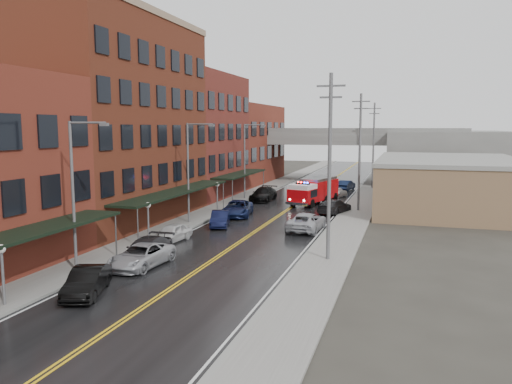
# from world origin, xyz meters

# --- Properties ---
(ground) EXTENTS (220.00, 220.00, 0.00)m
(ground) POSITION_xyz_m (0.00, 0.00, 0.00)
(ground) COLOR #2D2B26
(ground) RESTS_ON ground
(road) EXTENTS (11.00, 160.00, 0.02)m
(road) POSITION_xyz_m (0.00, 30.00, 0.01)
(road) COLOR black
(road) RESTS_ON ground
(sidewalk_left) EXTENTS (3.00, 160.00, 0.15)m
(sidewalk_left) POSITION_xyz_m (-7.30, 30.00, 0.07)
(sidewalk_left) COLOR slate
(sidewalk_left) RESTS_ON ground
(sidewalk_right) EXTENTS (3.00, 160.00, 0.15)m
(sidewalk_right) POSITION_xyz_m (7.30, 30.00, 0.07)
(sidewalk_right) COLOR slate
(sidewalk_right) RESTS_ON ground
(curb_left) EXTENTS (0.30, 160.00, 0.15)m
(curb_left) POSITION_xyz_m (-5.65, 30.00, 0.07)
(curb_left) COLOR gray
(curb_left) RESTS_ON ground
(curb_right) EXTENTS (0.30, 160.00, 0.15)m
(curb_right) POSITION_xyz_m (5.65, 30.00, 0.07)
(curb_right) COLOR gray
(curb_right) RESTS_ON ground
(brick_building_b) EXTENTS (9.00, 20.00, 18.00)m
(brick_building_b) POSITION_xyz_m (-13.30, 23.00, 9.00)
(brick_building_b) COLOR #542516
(brick_building_b) RESTS_ON ground
(brick_building_c) EXTENTS (9.00, 15.00, 15.00)m
(brick_building_c) POSITION_xyz_m (-13.30, 40.50, 7.50)
(brick_building_c) COLOR maroon
(brick_building_c) RESTS_ON ground
(brick_building_far) EXTENTS (9.00, 20.00, 12.00)m
(brick_building_far) POSITION_xyz_m (-13.30, 58.00, 6.00)
(brick_building_far) COLOR maroon
(brick_building_far) RESTS_ON ground
(tan_building) EXTENTS (14.00, 22.00, 5.00)m
(tan_building) POSITION_xyz_m (16.00, 40.00, 2.50)
(tan_building) COLOR #8A654A
(tan_building) RESTS_ON ground
(right_far_block) EXTENTS (18.00, 30.00, 8.00)m
(right_far_block) POSITION_xyz_m (18.00, 70.00, 4.00)
(right_far_block) COLOR slate
(right_far_block) RESTS_ON ground
(awning_0) EXTENTS (2.60, 16.00, 3.09)m
(awning_0) POSITION_xyz_m (-7.49, 4.00, 2.99)
(awning_0) COLOR black
(awning_0) RESTS_ON ground
(awning_1) EXTENTS (2.60, 18.00, 3.09)m
(awning_1) POSITION_xyz_m (-7.49, 23.00, 2.99)
(awning_1) COLOR black
(awning_1) RESTS_ON ground
(awning_2) EXTENTS (2.60, 13.00, 3.09)m
(awning_2) POSITION_xyz_m (-7.49, 40.50, 2.99)
(awning_2) COLOR black
(awning_2) RESTS_ON ground
(globe_lamp_0) EXTENTS (0.44, 0.44, 3.12)m
(globe_lamp_0) POSITION_xyz_m (-6.40, 2.00, 2.31)
(globe_lamp_0) COLOR #59595B
(globe_lamp_0) RESTS_ON ground
(globe_lamp_1) EXTENTS (0.44, 0.44, 3.12)m
(globe_lamp_1) POSITION_xyz_m (-6.40, 16.00, 2.31)
(globe_lamp_1) COLOR #59595B
(globe_lamp_1) RESTS_ON ground
(globe_lamp_2) EXTENTS (0.44, 0.44, 3.12)m
(globe_lamp_2) POSITION_xyz_m (-6.40, 30.00, 2.31)
(globe_lamp_2) COLOR #59595B
(globe_lamp_2) RESTS_ON ground
(street_lamp_0) EXTENTS (2.64, 0.22, 9.00)m
(street_lamp_0) POSITION_xyz_m (-6.55, 8.00, 5.19)
(street_lamp_0) COLOR #59595B
(street_lamp_0) RESTS_ON ground
(street_lamp_1) EXTENTS (2.64, 0.22, 9.00)m
(street_lamp_1) POSITION_xyz_m (-6.55, 24.00, 5.19)
(street_lamp_1) COLOR #59595B
(street_lamp_1) RESTS_ON ground
(street_lamp_2) EXTENTS (2.64, 0.22, 9.00)m
(street_lamp_2) POSITION_xyz_m (-6.55, 40.00, 5.19)
(street_lamp_2) COLOR #59595B
(street_lamp_2) RESTS_ON ground
(utility_pole_0) EXTENTS (1.80, 0.24, 12.00)m
(utility_pole_0) POSITION_xyz_m (7.20, 15.00, 6.31)
(utility_pole_0) COLOR #59595B
(utility_pole_0) RESTS_ON ground
(utility_pole_1) EXTENTS (1.80, 0.24, 12.00)m
(utility_pole_1) POSITION_xyz_m (7.20, 35.00, 6.31)
(utility_pole_1) COLOR #59595B
(utility_pole_1) RESTS_ON ground
(utility_pole_2) EXTENTS (1.80, 0.24, 12.00)m
(utility_pole_2) POSITION_xyz_m (7.20, 55.00, 6.31)
(utility_pole_2) COLOR #59595B
(utility_pole_2) RESTS_ON ground
(overpass) EXTENTS (40.00, 10.00, 7.50)m
(overpass) POSITION_xyz_m (0.00, 62.00, 5.99)
(overpass) COLOR slate
(overpass) RESTS_ON ground
(fire_truck) EXTENTS (4.84, 8.39, 2.92)m
(fire_truck) POSITION_xyz_m (1.86, 38.64, 1.58)
(fire_truck) COLOR #B3080D
(fire_truck) RESTS_ON ground
(parked_car_left_1) EXTENTS (2.87, 4.63, 1.44)m
(parked_car_left_1) POSITION_xyz_m (-3.67, 4.70, 0.72)
(parked_car_left_1) COLOR black
(parked_car_left_1) RESTS_ON ground
(parked_car_left_2) EXTENTS (2.70, 5.25, 1.42)m
(parked_car_left_2) POSITION_xyz_m (-3.67, 10.20, 0.71)
(parked_car_left_2) COLOR #A1A3A9
(parked_car_left_2) RESTS_ON ground
(parked_car_left_3) EXTENTS (2.35, 5.32, 1.52)m
(parked_car_left_3) POSITION_xyz_m (-3.99, 11.30, 0.76)
(parked_car_left_3) COLOR #252427
(parked_car_left_3) RESTS_ON ground
(parked_car_left_4) EXTENTS (2.06, 4.15, 1.36)m
(parked_car_left_4) POSITION_xyz_m (-5.00, 17.02, 0.68)
(parked_car_left_4) COLOR silver
(parked_car_left_4) RESTS_ON ground
(parked_car_left_5) EXTENTS (2.56, 4.43, 1.38)m
(parked_car_left_5) POSITION_xyz_m (-3.60, 23.54, 0.69)
(parked_car_left_5) COLOR black
(parked_car_left_5) RESTS_ON ground
(parked_car_left_6) EXTENTS (3.51, 5.89, 1.53)m
(parked_car_left_6) POSITION_xyz_m (-3.80, 28.80, 0.77)
(parked_car_left_6) COLOR #111B42
(parked_car_left_6) RESTS_ON ground
(parked_car_left_7) EXTENTS (2.30, 5.56, 1.61)m
(parked_car_left_7) POSITION_xyz_m (-4.21, 39.20, 0.80)
(parked_car_left_7) COLOR black
(parked_car_left_7) RESTS_ON ground
(parked_car_right_0) EXTENTS (2.78, 5.58, 1.52)m
(parked_car_right_0) POSITION_xyz_m (3.99, 24.03, 0.76)
(parked_car_right_0) COLOR #A5A7AD
(parked_car_right_0) RESTS_ON ground
(parked_car_right_1) EXTENTS (3.33, 5.33, 1.44)m
(parked_car_right_1) POSITION_xyz_m (5.00, 33.25, 0.72)
(parked_car_right_1) COLOR black
(parked_car_right_1) RESTS_ON ground
(parked_car_right_2) EXTENTS (2.65, 4.31, 1.37)m
(parked_car_right_2) POSITION_xyz_m (3.60, 44.60, 0.68)
(parked_car_right_2) COLOR silver
(parked_car_right_2) RESTS_ON ground
(parked_car_right_3) EXTENTS (2.20, 4.48, 1.41)m
(parked_car_right_3) POSITION_xyz_m (3.87, 52.09, 0.71)
(parked_car_right_3) COLOR #0E1833
(parked_car_right_3) RESTS_ON ground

